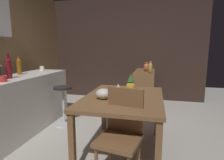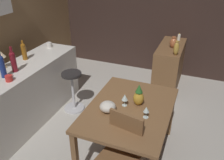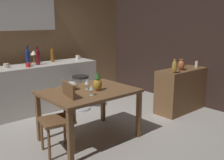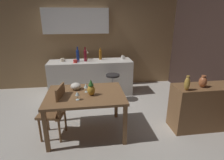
% 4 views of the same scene
% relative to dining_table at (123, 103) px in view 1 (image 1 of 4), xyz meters
% --- Properties ---
extents(ground_plane, '(9.00, 9.00, 0.00)m').
position_rel_dining_table_xyz_m(ground_plane, '(0.12, 0.31, -0.66)').
color(ground_plane, '#B7B2A8').
extents(wall_side_right, '(0.10, 4.40, 2.60)m').
position_rel_dining_table_xyz_m(wall_side_right, '(2.67, 0.61, 0.64)').
color(wall_side_right, '#33231E').
rests_on(wall_side_right, ground_plane).
extents(dining_table, '(1.29, 0.95, 0.74)m').
position_rel_dining_table_xyz_m(dining_table, '(0.00, 0.00, 0.00)').
color(dining_table, brown).
rests_on(dining_table, ground_plane).
extents(kitchen_counter, '(2.10, 0.60, 0.90)m').
position_rel_dining_table_xyz_m(kitchen_counter, '(0.14, 1.68, -0.21)').
color(kitchen_counter, silver).
rests_on(kitchen_counter, ground_plane).
extents(sideboard_cabinet, '(1.10, 0.44, 0.82)m').
position_rel_dining_table_xyz_m(sideboard_cabinet, '(2.07, -0.14, -0.25)').
color(sideboard_cabinet, brown).
rests_on(sideboard_cabinet, ground_plane).
extents(chair_near_window, '(0.47, 0.47, 0.93)m').
position_rel_dining_table_xyz_m(chair_near_window, '(-0.49, -0.06, -0.15)').
color(chair_near_window, brown).
rests_on(chair_near_window, ground_plane).
extents(bar_stool, '(0.34, 0.34, 0.68)m').
position_rel_dining_table_xyz_m(bar_stool, '(0.63, 1.16, -0.29)').
color(bar_stool, '#262323').
rests_on(bar_stool, ground_plane).
extents(wine_glass_left, '(0.07, 0.07, 0.14)m').
position_rel_dining_table_xyz_m(wine_glass_left, '(-0.12, -0.22, 0.18)').
color(wine_glass_left, silver).
rests_on(wine_glass_left, dining_table).
extents(wine_glass_right, '(0.08, 0.08, 0.15)m').
position_rel_dining_table_xyz_m(wine_glass_right, '(0.02, 0.07, 0.19)').
color(wine_glass_right, silver).
rests_on(wine_glass_right, dining_table).
extents(pineapple_centerpiece, '(0.13, 0.13, 0.27)m').
position_rel_dining_table_xyz_m(pineapple_centerpiece, '(0.10, -0.07, 0.20)').
color(pineapple_centerpiece, gold).
rests_on(pineapple_centerpiece, dining_table).
extents(fruit_bowl, '(0.18, 0.18, 0.12)m').
position_rel_dining_table_xyz_m(fruit_bowl, '(-0.16, 0.21, 0.14)').
color(fruit_bowl, beige).
rests_on(fruit_bowl, dining_table).
extents(wine_bottle_ruby, '(0.08, 0.08, 0.36)m').
position_rel_dining_table_xyz_m(wine_bottle_ruby, '(0.02, 1.66, 0.41)').
color(wine_bottle_ruby, maroon).
rests_on(wine_bottle_ruby, kitchen_counter).
extents(wine_bottle_amber, '(0.07, 0.07, 0.30)m').
position_rel_dining_table_xyz_m(wine_bottle_amber, '(0.40, 1.81, 0.39)').
color(wine_bottle_amber, '#8C5114').
rests_on(wine_bottle_amber, kitchen_counter).
extents(cup_red, '(0.12, 0.09, 0.08)m').
position_rel_dining_table_xyz_m(cup_red, '(-0.23, 1.54, 0.28)').
color(cup_red, red).
rests_on(cup_red, kitchen_counter).
extents(cup_white, '(0.12, 0.08, 0.09)m').
position_rel_dining_table_xyz_m(cup_white, '(0.99, 1.78, 0.29)').
color(cup_white, white).
rests_on(cup_white, kitchen_counter).
extents(pillar_candle_tall, '(0.06, 0.06, 0.15)m').
position_rel_dining_table_xyz_m(pillar_candle_tall, '(2.43, -0.22, 0.22)').
color(pillar_candle_tall, white).
rests_on(pillar_candle_tall, sideboard_cabinet).
extents(vase_brass, '(0.09, 0.09, 0.25)m').
position_rel_dining_table_xyz_m(vase_brass, '(1.63, -0.28, 0.28)').
color(vase_brass, '#B78C38').
rests_on(vase_brass, sideboard_cabinet).
extents(vase_copper, '(0.13, 0.13, 0.21)m').
position_rel_dining_table_xyz_m(vase_copper, '(1.97, -0.18, 0.26)').
color(vase_copper, '#B26038').
rests_on(vase_copper, sideboard_cabinet).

